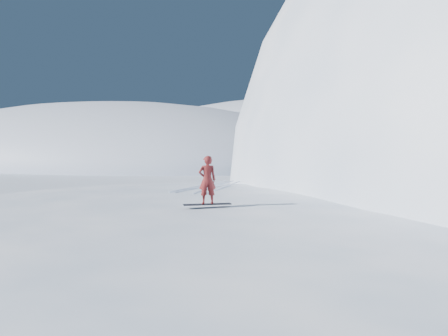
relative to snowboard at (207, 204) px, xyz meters
The scene contains 8 objects.
ground 3.73m from the snowboard, behind, with size 400.00×400.00×0.00m, color white.
near_ridge 4.60m from the snowboard, 117.56° to the left, with size 36.00×28.00×4.80m, color white.
far_ridge_a 94.68m from the snowboard, 140.29° to the left, with size 120.00×70.00×28.00m, color white.
far_ridge_c 118.50m from the snowboard, 111.18° to the left, with size 140.00×90.00×36.00m, color white.
wind_bumps 4.89m from the snowboard, 142.45° to the left, with size 16.00×14.40×1.00m.
snowboard is the anchor object (origin of this frame).
snowboarder 0.76m from the snowboard, 90.00° to the right, with size 0.55×0.36×1.50m, color maroon.
board_tracks 6.11m from the snowboard, 121.49° to the left, with size 2.65×5.95×0.04m.
Camera 1 is at (10.30, -11.73, 4.25)m, focal length 35.00 mm.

